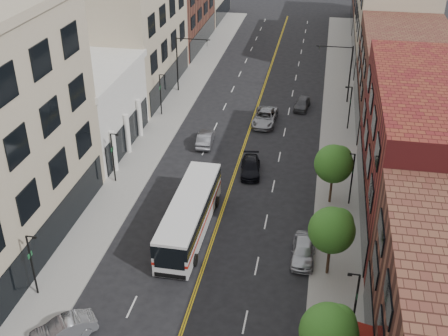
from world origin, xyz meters
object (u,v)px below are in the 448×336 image
Objects in this scene: car_angle_b at (63,329)px; car_lane_a at (251,167)px; car_parked_far at (303,251)px; car_lane_b at (265,117)px; city_bus at (190,213)px; car_lane_behind at (205,139)px; car_lane_c at (302,103)px.

car_angle_b is 25.17m from car_lane_a.
car_parked_far is 25.12m from car_lane_b.
car_parked_far is (14.80, 11.02, 0.06)m from car_angle_b.
city_bus is 9.67m from car_parked_far.
car_lane_behind reaches higher than car_lane_a.
car_angle_b is at bearing -102.26° from car_lane_b.
car_lane_c is (4.00, 17.04, 0.01)m from car_lane_a.
car_parked_far is at bearing -74.58° from car_lane_b.
car_lane_b reaches higher than car_lane_behind.
car_lane_b is (0.00, 11.89, 0.11)m from car_lane_a.
car_lane_a is at bearing 115.18° from car_parked_far.
car_lane_a is 1.15× the size of car_lane_c.
city_bus is 2.96× the size of car_angle_b.
city_bus is 2.74× the size of car_lane_a.
car_lane_a is (3.53, 10.70, -1.21)m from city_bus.
car_lane_behind is 15.25m from car_lane_c.
car_lane_b is (8.90, 35.44, 0.08)m from car_angle_b.
car_parked_far is at bearing -79.56° from car_lane_c.
city_bus is at bearing -115.07° from car_lane_a.
car_lane_c reaches higher than car_lane_a.
car_angle_b reaches higher than car_lane_a.
car_lane_c is (9.68, 11.78, -0.05)m from car_lane_behind.
car_lane_a is at bearing 72.00° from city_bus.
car_lane_b reaches higher than car_lane_c.
car_lane_b is 6.52m from car_lane_c.
city_bus reaches higher than car_lane_behind.
car_lane_c is at bearing 93.63° from car_parked_far.
car_parked_far is at bearing -10.67° from city_bus.
car_parked_far is at bearing 118.71° from car_lane_behind.
car_lane_a is 11.90m from car_lane_b.
car_lane_b is (3.53, 22.59, -1.10)m from city_bus.
city_bus is 2.82× the size of car_parked_far.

